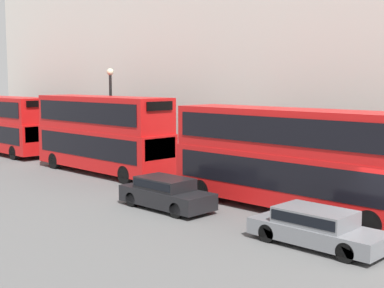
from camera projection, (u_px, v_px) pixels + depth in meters
name	position (u px, v px, depth m)	size (l,w,h in m)	color
bus_leading	(292.00, 156.00, 22.43)	(2.59, 11.46, 4.36)	red
bus_second_in_queue	(102.00, 131.00, 31.83)	(2.59, 10.39, 4.61)	red
bus_third_in_queue	(2.00, 122.00, 40.94)	(2.59, 11.29, 4.32)	red
car_dark_sedan	(317.00, 226.00, 17.91)	(1.80, 4.64, 1.27)	slate
car_hatchback	(166.00, 192.00, 23.13)	(1.75, 4.46, 1.37)	black
street_lamp	(111.00, 106.00, 34.12)	(0.44, 0.44, 6.31)	black
pedestrian	(21.00, 139.00, 43.36)	(0.36, 0.36, 1.72)	#334C6B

